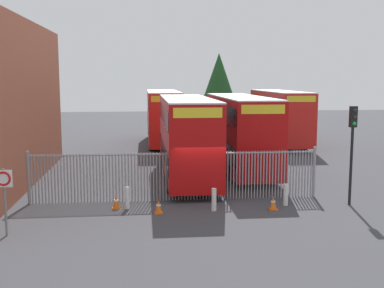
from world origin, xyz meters
The scene contains 15 objects.
ground_plane centered at (0.00, 8.00, 0.00)m, with size 100.00×100.00×0.00m, color #3D3D42.
palisade_fence centered at (-1.15, 0.00, 1.18)m, with size 12.98×0.14×2.35m.
double_decker_bus_near_gate centered at (-0.22, 4.73, 2.42)m, with size 2.54×10.81×4.42m.
double_decker_bus_behind_fence_left centered at (3.14, 6.68, 2.42)m, with size 2.54×10.81×4.42m.
double_decker_bus_behind_fence_right centered at (8.69, 17.61, 2.42)m, with size 2.54×10.81×4.42m.
double_decker_bus_far_back centered at (-0.94, 18.49, 2.42)m, with size 2.54×10.81×4.42m.
bollard_near_left centered at (-3.28, -1.21, 0.47)m, with size 0.20×0.20×0.95m, color silver.
bollard_center_front centered at (0.32, -1.88, 0.47)m, with size 0.20×0.20×0.95m, color silver.
bollard_near_right centered at (3.53, -1.37, 0.47)m, with size 0.20×0.20×0.95m, color silver.
traffic_cone_by_gate centered at (-1.99, -2.04, 0.29)m, with size 0.34×0.34×0.59m.
traffic_cone_mid_forecourt centered at (-3.75, -1.11, 0.29)m, with size 0.34×0.34×0.59m.
traffic_cone_near_kerb centered at (2.82, -1.97, 0.29)m, with size 0.34×0.34×0.59m.
speed_limit_sign_post centered at (-7.37, -4.33, 1.78)m, with size 0.60×0.14×2.40m.
traffic_light_kerbside centered at (6.33, -1.57, 2.99)m, with size 0.28×0.33×4.30m.
tree_tall_back centered at (5.35, 28.83, 5.45)m, with size 3.61×3.61×8.05m.
Camera 1 is at (-2.54, -21.00, 5.49)m, focal length 44.69 mm.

